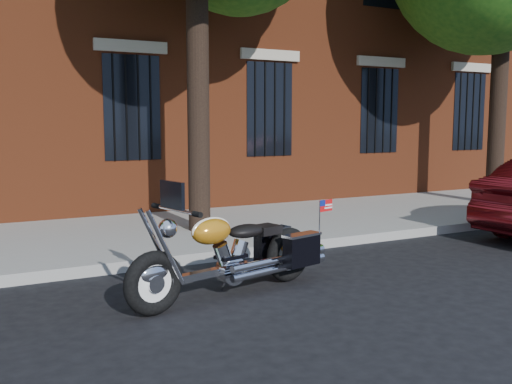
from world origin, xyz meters
TOP-DOWN VIEW (x-y plane):
  - ground at (0.00, 0.00)m, footprint 120.00×120.00m
  - curb at (0.00, 1.38)m, footprint 40.00×0.16m
  - sidewalk at (0.00, 3.26)m, footprint 40.00×3.60m
  - motorcycle at (-0.29, -0.20)m, footprint 2.66×1.13m

SIDE VIEW (x-z plane):
  - ground at x=0.00m, z-range 0.00..0.00m
  - curb at x=0.00m, z-range 0.00..0.15m
  - sidewalk at x=0.00m, z-range 0.00..0.15m
  - motorcycle at x=-0.29m, z-range -0.22..1.12m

